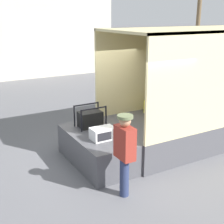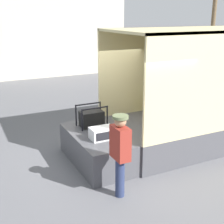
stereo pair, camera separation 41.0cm
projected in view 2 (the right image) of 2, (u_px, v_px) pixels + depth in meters
name	position (u px, v px, depth m)	size (l,w,h in m)	color
ground_plane	(118.00, 157.00, 7.73)	(160.00, 160.00, 0.00)	slate
tailgate_deck	(97.00, 148.00, 7.38)	(1.12, 2.18, 0.73)	#4C4C51
microwave	(102.00, 133.00, 6.95)	(0.54, 0.36, 0.27)	white
portable_generator	(92.00, 118.00, 7.72)	(0.70, 0.45, 0.54)	black
worker_person	(120.00, 148.00, 5.81)	(0.30, 0.44, 1.66)	navy
house_backdrop	(40.00, 2.00, 19.77)	(8.37, 8.04, 8.12)	beige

